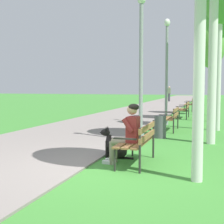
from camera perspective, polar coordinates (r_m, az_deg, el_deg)
name	(u,v)px	position (r m, az deg, el deg)	size (l,w,h in m)	color
ground_plane	(102,170)	(6.28, -1.76, -10.18)	(120.00, 120.00, 0.00)	#3D8433
paved_path	(163,104)	(30.10, 9.06, 1.44)	(4.27, 60.00, 0.04)	gray
park_bench_near	(139,139)	(6.63, 4.74, -4.88)	(0.55, 1.50, 0.85)	olive
park_bench_mid	(171,117)	(11.82, 10.39, -0.82)	(0.55, 1.50, 0.85)	olive
park_bench_far	(184,108)	(16.61, 12.65, 0.65)	(0.55, 1.50, 0.85)	olive
park_bench_furthest	(190,103)	(21.64, 13.66, 1.50)	(0.55, 1.50, 0.85)	olive
person_seated_on_near_bench	(128,131)	(6.57, 2.82, -3.47)	(0.74, 0.49, 1.25)	gray
dog_black	(115,146)	(7.22, 0.52, -6.12)	(0.83, 0.32, 0.71)	black
lamp_post_near	(141,66)	(9.08, 5.17, 8.07)	(0.24, 0.24, 4.17)	gray
lamp_post_mid	(167,71)	(13.58, 9.65, 7.26)	(0.24, 0.24, 4.37)	gray
birch_tree_fourth	(220,3)	(15.67, 18.59, 17.83)	(1.58, 1.66, 6.91)	silver
birch_tree_fifth	(211,39)	(18.88, 17.18, 12.20)	(1.66, 1.42, 5.81)	silver
litter_bin	(160,127)	(10.11, 8.55, -2.61)	(0.36, 0.36, 0.70)	#515156
pedestrian_distant	(169,94)	(34.96, 10.10, 3.18)	(0.32, 0.22, 1.65)	#383842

